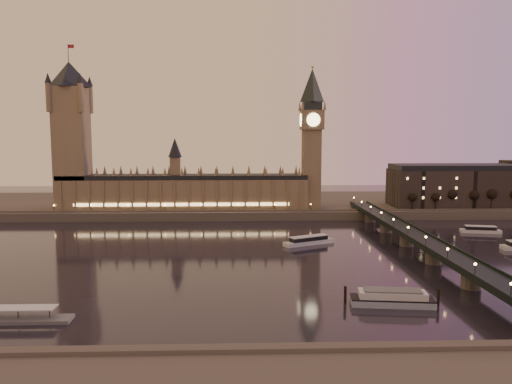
{
  "coord_description": "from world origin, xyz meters",
  "views": [
    {
      "loc": [
        0.99,
        -244.89,
        60.06
      ],
      "look_at": [
        10.31,
        35.0,
        28.05
      ],
      "focal_mm": 35.0,
      "sensor_mm": 36.0,
      "label": 1
    }
  ],
  "objects_px": {
    "cruise_boat_a": "(309,241)",
    "cruise_boat_b": "(480,230)",
    "moored_barge": "(392,298)",
    "pontoon_pier": "(5,318)"
  },
  "relations": [
    {
      "from": "cruise_boat_a",
      "to": "cruise_boat_b",
      "type": "height_order",
      "value": "cruise_boat_a"
    },
    {
      "from": "cruise_boat_b",
      "to": "moored_barge",
      "type": "relative_size",
      "value": 0.73
    },
    {
      "from": "cruise_boat_a",
      "to": "moored_barge",
      "type": "bearing_deg",
      "value": -106.93
    },
    {
      "from": "moored_barge",
      "to": "pontoon_pier",
      "type": "height_order",
      "value": "pontoon_pier"
    },
    {
      "from": "cruise_boat_b",
      "to": "pontoon_pier",
      "type": "height_order",
      "value": "pontoon_pier"
    },
    {
      "from": "cruise_boat_b",
      "to": "moored_barge",
      "type": "xyz_separation_m",
      "value": [
        -94.84,
        -128.94,
        0.66
      ]
    },
    {
      "from": "cruise_boat_a",
      "to": "cruise_boat_b",
      "type": "bearing_deg",
      "value": -11.23
    },
    {
      "from": "cruise_boat_b",
      "to": "pontoon_pier",
      "type": "relative_size",
      "value": 0.58
    },
    {
      "from": "cruise_boat_b",
      "to": "pontoon_pier",
      "type": "xyz_separation_m",
      "value": [
        -224.9,
        -140.3,
        -0.72
      ]
    },
    {
      "from": "cruise_boat_b",
      "to": "moored_barge",
      "type": "height_order",
      "value": "moored_barge"
    }
  ]
}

